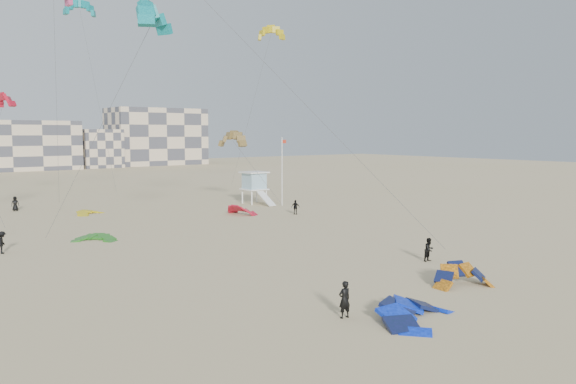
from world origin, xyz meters
TOP-DOWN VIEW (x-y plane):
  - ground at (0.00, 0.00)m, footprint 320.00×320.00m
  - kite_ground_blue at (2.79, -2.81)m, footprint 6.66×6.80m
  - kite_ground_orange at (9.50, -0.49)m, footprint 4.41×4.45m
  - kite_ground_green at (-2.88, 26.57)m, footprint 4.82×4.86m
  - kite_ground_red_far at (15.00, 31.98)m, footprint 4.47×4.34m
  - kite_ground_yellow at (1.75, 42.28)m, footprint 4.46×4.52m
  - kitesurfer_main at (0.14, -0.50)m, footprint 0.70×0.49m
  - kitesurfer_b at (13.08, 4.79)m, footprint 0.82×0.65m
  - kitesurfer_c at (-10.00, 25.55)m, footprint 0.93×1.22m
  - kitesurfer_d at (19.73, 28.37)m, footprint 0.89×0.97m
  - kitesurfer_e at (-4.18, 50.08)m, footprint 0.92×0.69m
  - kitesurfer_f at (30.97, 55.34)m, footprint 0.76×1.80m
  - kite_fly_teal_a at (-0.82, 18.43)m, footprint 9.18×8.89m
  - kite_fly_olive at (19.08, 40.32)m, footprint 4.96×12.58m
  - kite_fly_yellow at (28.47, 45.15)m, footprint 5.07×12.14m
  - kite_fly_teal_b at (6.89, 59.49)m, footprint 4.73×7.84m
  - kite_fly_red at (-3.35, 57.59)m, footprint 5.94×4.28m
  - lifeguard_tower_near at (21.49, 39.07)m, footprint 2.90×5.54m
  - flagpole at (23.19, 35.47)m, footprint 0.68×0.11m
  - condo_mid at (10.00, 130.00)m, footprint 32.00×16.00m
  - condo_east at (50.00, 132.00)m, footprint 26.00×14.00m
  - condo_fill_right at (32.00, 128.00)m, footprint 10.00×10.00m

SIDE VIEW (x-z plane):
  - ground at x=0.00m, z-range 0.00..0.00m
  - kite_ground_blue at x=2.79m, z-range -1.47..1.47m
  - kite_ground_orange at x=9.50m, z-range -1.69..1.69m
  - kite_ground_green at x=-2.88m, z-range -0.75..0.75m
  - kite_ground_red_far at x=15.00m, z-range -1.66..1.66m
  - kite_ground_yellow at x=1.75m, z-range -0.74..0.74m
  - kitesurfer_d at x=19.73m, z-range 0.00..1.60m
  - kitesurfer_b at x=13.08m, z-range 0.00..1.65m
  - kitesurfer_c at x=-10.00m, z-range 0.00..1.67m
  - kitesurfer_e at x=-4.18m, z-range 0.00..1.69m
  - kitesurfer_main at x=0.14m, z-range 0.00..1.82m
  - kitesurfer_f at x=30.97m, z-range 0.00..1.88m
  - lifeguard_tower_near at x=21.49m, z-range -0.02..4.05m
  - flagpole at x=23.19m, z-range 0.20..8.61m
  - condo_fill_right at x=32.00m, z-range 0.00..10.00m
  - condo_mid at x=10.00m, z-range 0.00..12.00m
  - kite_fly_olive at x=19.08m, z-range 3.73..12.27m
  - condo_east at x=50.00m, z-range 0.00..16.00m
  - kite_fly_red at x=-3.35m, z-range 6.20..19.48m
  - kite_fly_teal_a at x=-0.82m, z-range 8.14..25.61m
  - kite_fly_yellow at x=28.47m, z-range 11.21..33.93m
  - kite_fly_teal_b at x=6.89m, z-range 12.68..38.55m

